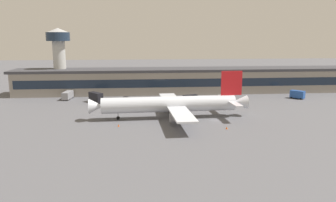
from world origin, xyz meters
TOP-DOWN VIEW (x-y plane):
  - ground_plane at (0.00, 0.00)m, footprint 600.00×600.00m
  - terminal_building at (0.00, 55.32)m, footprint 166.58×17.57m
  - airliner at (-13.99, 4.44)m, footprint 53.03×45.31m
  - control_tower at (-62.06, 58.79)m, footprint 10.92×10.92m
  - belt_loader at (-2.66, 36.75)m, footprint 6.70×4.11m
  - catering_truck at (-42.45, 33.46)m, footprint 6.53×7.25m
  - follow_me_car at (-30.10, 34.32)m, footprint 2.48×4.61m
  - fuel_truck at (-55.64, 41.78)m, footprint 3.63×8.64m
  - stair_truck at (44.78, 33.91)m, footprint 5.70×6.14m
  - traffic_cone_0 at (0.67, -10.56)m, footprint 0.59×0.59m
  - traffic_cone_1 at (-31.17, -4.70)m, footprint 0.54×0.54m

SIDE VIEW (x-z plane):
  - ground_plane at x=0.00m, z-range 0.00..0.00m
  - traffic_cone_1 at x=-31.17m, z-range 0.00..0.67m
  - traffic_cone_0 at x=0.67m, z-range 0.00..0.73m
  - follow_me_car at x=-30.10m, z-range 0.17..2.02m
  - belt_loader at x=-2.66m, z-range 0.18..2.13m
  - fuel_truck at x=-55.64m, z-range 0.21..3.56m
  - stair_truck at x=44.78m, z-range 0.20..3.75m
  - catering_truck at x=-42.45m, z-range 0.22..4.37m
  - airliner at x=-13.99m, z-range -3.03..12.44m
  - terminal_building at x=0.00m, z-range 0.02..11.78m
  - control_tower at x=-62.06m, z-range 3.87..34.72m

